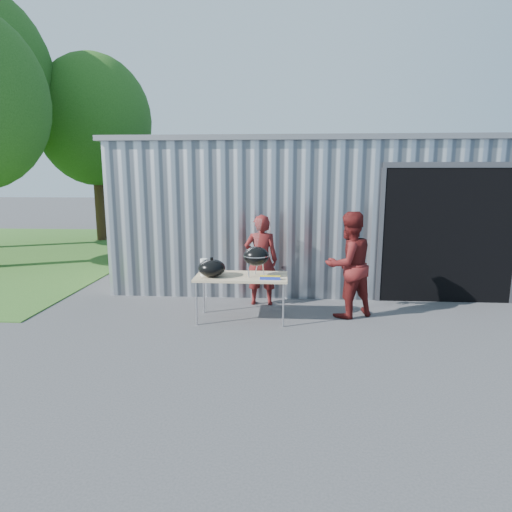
# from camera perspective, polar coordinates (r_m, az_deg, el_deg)

# --- Properties ---
(ground) EXTENTS (80.00, 80.00, 0.00)m
(ground) POSITION_cam_1_polar(r_m,az_deg,el_deg) (6.79, 1.40, -9.67)
(ground) COLOR #3D3D40
(building) EXTENTS (8.20, 6.20, 3.10)m
(building) POSITION_cam_1_polar(r_m,az_deg,el_deg) (11.00, 7.24, 6.30)
(building) COLOR silver
(building) RESTS_ON ground
(tree_far) EXTENTS (3.96, 3.96, 6.56)m
(tree_far) POSITION_cam_1_polar(r_m,az_deg,el_deg) (16.89, -20.73, 16.49)
(tree_far) COLOR #442D19
(tree_far) RESTS_ON ground
(folding_table) EXTENTS (1.50, 0.75, 0.75)m
(folding_table) POSITION_cam_1_polar(r_m,az_deg,el_deg) (7.01, -1.95, -2.94)
(folding_table) COLOR tan
(folding_table) RESTS_ON ground
(kettle_grill) EXTENTS (0.42, 0.42, 0.93)m
(kettle_grill) POSITION_cam_1_polar(r_m,az_deg,el_deg) (6.86, 0.02, 0.71)
(kettle_grill) COLOR black
(kettle_grill) RESTS_ON folding_table
(grill_lid) EXTENTS (0.44, 0.44, 0.32)m
(grill_lid) POSITION_cam_1_polar(r_m,az_deg,el_deg) (6.94, -5.92, -1.59)
(grill_lid) COLOR black
(grill_lid) RESTS_ON folding_table
(paper_towels) EXTENTS (0.12, 0.12, 0.28)m
(paper_towels) POSITION_cam_1_polar(r_m,az_deg,el_deg) (7.01, -6.94, -1.51)
(paper_towels) COLOR white
(paper_towels) RESTS_ON folding_table
(white_tub) EXTENTS (0.20, 0.15, 0.10)m
(white_tub) POSITION_cam_1_polar(r_m,az_deg,el_deg) (7.24, -6.16, -1.84)
(white_tub) COLOR white
(white_tub) RESTS_ON folding_table
(foil_box) EXTENTS (0.32, 0.05, 0.06)m
(foil_box) POSITION_cam_1_polar(r_m,az_deg,el_deg) (6.72, 1.89, -2.91)
(foil_box) COLOR #1B30B2
(foil_box) RESTS_ON folding_table
(person_cook) EXTENTS (0.62, 0.42, 1.67)m
(person_cook) POSITION_cam_1_polar(r_m,az_deg,el_deg) (7.84, 0.69, -0.54)
(person_cook) COLOR #5C1716
(person_cook) RESTS_ON ground
(person_bystander) EXTENTS (1.08, 1.00, 1.78)m
(person_bystander) POSITION_cam_1_polar(r_m,az_deg,el_deg) (7.32, 12.25, -1.15)
(person_bystander) COLOR #5C1716
(person_bystander) RESTS_ON ground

